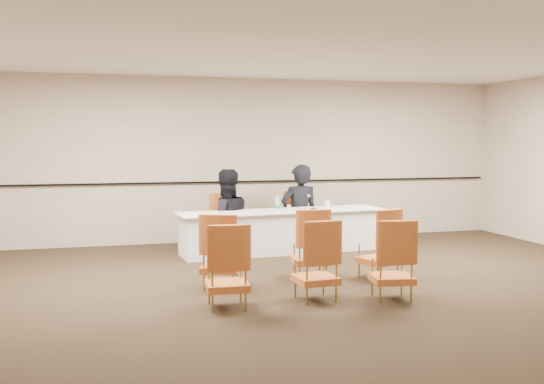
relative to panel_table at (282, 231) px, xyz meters
The scene contains 20 objects.
floor 2.67m from the panel_table, 96.15° to the right, with size 10.00×10.00×0.00m, color black.
ceiling 3.75m from the panel_table, 96.15° to the right, with size 10.00×10.00×0.00m, color white.
wall_back 1.81m from the panel_table, 101.75° to the left, with size 10.00×0.04×3.00m, color tan.
wall_rail 1.55m from the panel_table, 102.09° to the left, with size 9.80×0.04×0.03m, color black.
panel_table is the anchor object (origin of this frame).
panelist_main 0.76m from the panel_table, 50.15° to the left, with size 0.70×0.46×1.91m, color black.
panelist_main_chair 0.76m from the panel_table, 50.15° to the left, with size 0.50×0.50×0.95m, color #B0461F, non-canonical shape.
panelist_second 0.99m from the panel_table, 152.55° to the left, with size 0.91×0.71×1.86m, color black.
panelist_second_chair 0.99m from the panel_table, 152.55° to the left, with size 0.50×0.50×0.95m, color #B0461F, non-canonical shape.
papers 0.50m from the panel_table, ahead, with size 0.30×0.22×0.00m, color silver.
microphone 0.72m from the panel_table, ahead, with size 0.09×0.18×0.25m, color black, non-canonical shape.
water_bottle 0.49m from the panel_table, 142.79° to the right, with size 0.08×0.08×0.25m, color teal, non-canonical shape.
drinking_glass 0.42m from the panel_table, 41.68° to the right, with size 0.06×0.06×0.10m, color silver.
coffee_cup 0.88m from the panel_table, ahead, with size 0.09×0.09×0.14m, color white.
aud_chair_front_left 2.60m from the panel_table, 123.30° to the right, with size 0.50×0.50×0.95m, color #B0461F, non-canonical shape.
aud_chair_front_mid 1.99m from the panel_table, 95.06° to the right, with size 0.50×0.50×0.95m, color #B0461F, non-canonical shape.
aud_chair_front_right 2.32m from the panel_table, 72.05° to the right, with size 0.50×0.50×0.95m, color #B0461F, non-canonical shape.
aud_chair_back_left 3.46m from the panel_table, 116.11° to the right, with size 0.50×0.50×0.95m, color #B0461F, non-canonical shape.
aud_chair_back_mid 3.10m from the panel_table, 98.71° to the right, with size 0.50×0.50×0.95m, color #B0461F, non-canonical shape.
aud_chair_back_right 3.27m from the panel_table, 82.95° to the right, with size 0.50×0.50×0.95m, color #B0461F, non-canonical shape.
Camera 1 is at (-2.45, -6.97, 1.84)m, focal length 40.00 mm.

